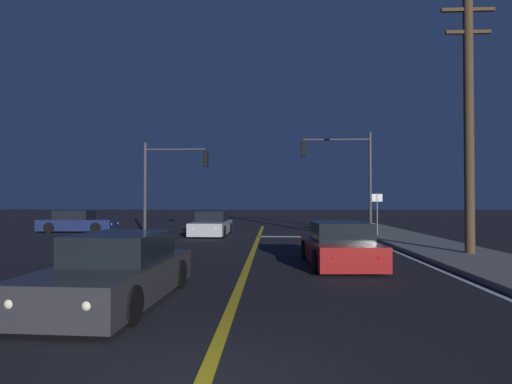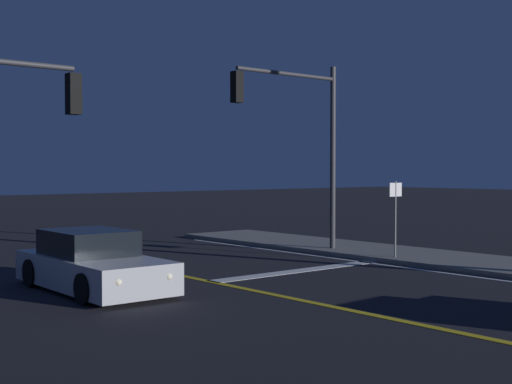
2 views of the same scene
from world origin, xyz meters
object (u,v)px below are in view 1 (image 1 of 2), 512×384
(car_distant_tail_navy, at_px, (78,223))
(utility_pole_right, at_px, (469,120))
(car_side_waiting_charcoal, at_px, (117,272))
(street_sign_corner, at_px, (377,208))
(traffic_signal_near_right, at_px, (345,166))
(car_lead_oncoming_red, at_px, (339,246))
(traffic_signal_far_left, at_px, (169,173))
(car_mid_block_silver, at_px, (212,225))

(car_distant_tail_navy, height_order, utility_pole_right, utility_pole_right)
(car_distant_tail_navy, height_order, car_side_waiting_charcoal, same)
(utility_pole_right, relative_size, street_sign_corner, 3.95)
(car_distant_tail_navy, distance_m, traffic_signal_near_right, 16.95)
(car_lead_oncoming_red, distance_m, traffic_signal_near_right, 12.75)
(traffic_signal_far_left, bearing_deg, traffic_signal_near_right, 7.71)
(traffic_signal_far_left, bearing_deg, car_mid_block_silver, -2.27)
(car_lead_oncoming_red, height_order, traffic_signal_far_left, traffic_signal_far_left)
(street_sign_corner, bearing_deg, traffic_signal_far_left, 173.06)
(car_distant_tail_navy, xyz_separation_m, car_lead_oncoming_red, (14.29, -12.60, -0.00))
(car_lead_oncoming_red, distance_m, car_side_waiting_charcoal, 7.04)
(traffic_signal_far_left, xyz_separation_m, street_sign_corner, (11.50, -1.40, -1.95))
(car_mid_block_silver, xyz_separation_m, utility_pole_right, (10.41, -8.62, 4.26))
(car_side_waiting_charcoal, relative_size, traffic_signal_far_left, 0.88)
(car_lead_oncoming_red, xyz_separation_m, car_side_waiting_charcoal, (-5.16, -4.78, 0.00))
(car_mid_block_silver, bearing_deg, street_sign_corner, 172.71)
(utility_pole_right, bearing_deg, car_lead_oncoming_red, -158.31)
(car_distant_tail_navy, bearing_deg, car_lead_oncoming_red, 46.44)
(traffic_signal_near_right, height_order, traffic_signal_far_left, traffic_signal_near_right)
(car_distant_tail_navy, bearing_deg, traffic_signal_far_left, 70.58)
(car_mid_block_silver, distance_m, car_distant_tail_navy, 8.98)
(car_distant_tail_navy, height_order, street_sign_corner, street_sign_corner)
(car_mid_block_silver, height_order, car_lead_oncoming_red, same)
(car_distant_tail_navy, relative_size, utility_pole_right, 0.50)
(car_mid_block_silver, height_order, car_side_waiting_charcoal, same)
(street_sign_corner, bearing_deg, car_lead_oncoming_red, -110.52)
(car_side_waiting_charcoal, bearing_deg, traffic_signal_near_right, -111.14)
(car_mid_block_silver, height_order, traffic_signal_far_left, traffic_signal_far_left)
(car_mid_block_silver, height_order, car_distant_tail_navy, same)
(utility_pole_right, xyz_separation_m, street_sign_corner, (-1.40, 7.32, -3.25))
(car_side_waiting_charcoal, xyz_separation_m, utility_pole_right, (10.03, 6.72, 4.26))
(car_mid_block_silver, distance_m, utility_pole_right, 14.17)
(traffic_signal_far_left, height_order, utility_pole_right, utility_pole_right)
(car_side_waiting_charcoal, height_order, traffic_signal_far_left, traffic_signal_far_left)
(car_distant_tail_navy, height_order, car_lead_oncoming_red, same)
(car_lead_oncoming_red, xyz_separation_m, street_sign_corner, (3.46, 9.26, 1.02))
(car_side_waiting_charcoal, bearing_deg, car_lead_oncoming_red, -134.44)
(car_mid_block_silver, xyz_separation_m, car_side_waiting_charcoal, (0.38, -15.34, 0.00))
(car_side_waiting_charcoal, xyz_separation_m, street_sign_corner, (8.63, 14.04, 1.01))
(car_lead_oncoming_red, relative_size, traffic_signal_near_right, 0.74)
(utility_pole_right, height_order, street_sign_corner, utility_pole_right)
(car_side_waiting_charcoal, height_order, utility_pole_right, utility_pole_right)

